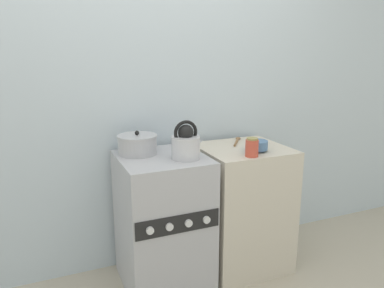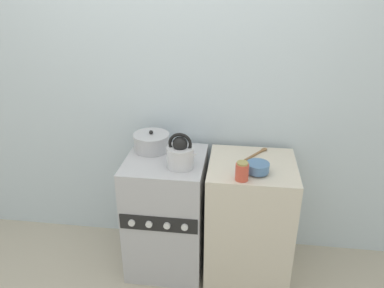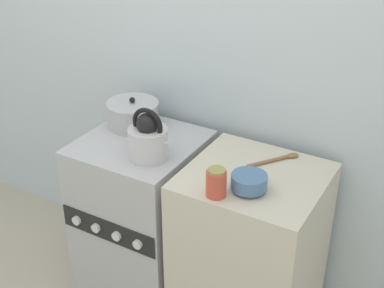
{
  "view_description": "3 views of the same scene",
  "coord_description": "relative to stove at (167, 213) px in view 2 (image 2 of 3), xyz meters",
  "views": [
    {
      "loc": [
        -0.7,
        -1.84,
        1.5
      ],
      "look_at": [
        0.21,
        0.28,
        0.93
      ],
      "focal_mm": 35.0,
      "sensor_mm": 36.0,
      "label": 1
    },
    {
      "loc": [
        0.47,
        -1.92,
        2.0
      ],
      "look_at": [
        0.18,
        0.3,
        0.98
      ],
      "focal_mm": 35.0,
      "sensor_mm": 36.0,
      "label": 2
    },
    {
      "loc": [
        1.29,
        -1.48,
        2.04
      ],
      "look_at": [
        0.26,
        0.31,
        0.91
      ],
      "focal_mm": 50.0,
      "sensor_mm": 36.0,
      "label": 3
    }
  ],
  "objects": [
    {
      "name": "counter",
      "position": [
        0.58,
        -0.0,
        -0.0
      ],
      "size": [
        0.57,
        0.55,
        0.87
      ],
      "color": "beige",
      "rests_on": "ground_plane"
    },
    {
      "name": "kettle",
      "position": [
        0.12,
        -0.1,
        0.52
      ],
      "size": [
        0.21,
        0.17,
        0.24
      ],
      "color": "silver",
      "rests_on": "stove"
    },
    {
      "name": "storage_jar",
      "position": [
        0.51,
        -0.21,
        0.49
      ],
      "size": [
        0.08,
        0.08,
        0.12
      ],
      "color": "#CC4C38",
      "rests_on": "counter"
    },
    {
      "name": "ground_plane",
      "position": [
        -0.0,
        -0.28,
        -0.43
      ],
      "size": [
        12.0,
        12.0,
        0.0
      ],
      "primitive_type": "plane",
      "color": "#B2A893"
    },
    {
      "name": "stove",
      "position": [
        0.0,
        0.0,
        0.0
      ],
      "size": [
        0.53,
        0.57,
        0.87
      ],
      "color": "#B2B2B7",
      "rests_on": "ground_plane"
    },
    {
      "name": "wall_back",
      "position": [
        -0.0,
        0.35,
        0.82
      ],
      "size": [
        7.0,
        0.06,
        2.5
      ],
      "color": "silver",
      "rests_on": "ground_plane"
    },
    {
      "name": "cooking_pot",
      "position": [
        -0.12,
        0.12,
        0.49
      ],
      "size": [
        0.25,
        0.25,
        0.15
      ],
      "color": "#B2B2B7",
      "rests_on": "stove"
    },
    {
      "name": "wooden_spoon",
      "position": [
        0.62,
        0.15,
        0.44
      ],
      "size": [
        0.17,
        0.22,
        0.02
      ],
      "color": "olive",
      "rests_on": "counter"
    },
    {
      "name": "enamel_bowl",
      "position": [
        0.61,
        -0.12,
        0.47
      ],
      "size": [
        0.14,
        0.14,
        0.07
      ],
      "color": "#4C729E",
      "rests_on": "counter"
    }
  ]
}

